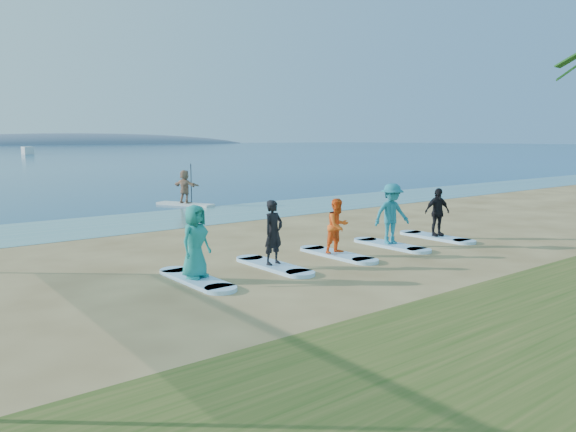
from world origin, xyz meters
TOP-DOWN VIEW (x-y plane):
  - ground at (0.00, 0.00)m, footprint 600.00×600.00m
  - shallow_water at (0.00, 10.50)m, footprint 600.00×600.00m
  - island_ridge at (95.00, 300.00)m, footprint 220.00×56.00m
  - paddleboard at (3.50, 14.12)m, footprint 1.85×3.03m
  - paddleboarder at (3.50, 14.12)m, footprint 0.94×1.55m
  - boat_offshore_b at (20.75, 112.78)m, footprint 2.27×5.46m
  - surfboard_0 at (-3.24, 1.07)m, footprint 0.70×2.20m
  - student_0 at (-3.24, 1.07)m, footprint 0.94×0.77m
  - surfboard_1 at (-1.05, 1.07)m, footprint 0.70×2.20m
  - student_1 at (-1.05, 1.07)m, footprint 0.64×0.48m
  - surfboard_2 at (1.15, 1.07)m, footprint 0.70×2.20m
  - student_2 at (1.15, 1.07)m, footprint 0.74×0.58m
  - surfboard_3 at (3.35, 1.07)m, footprint 0.70×2.20m
  - student_3 at (3.35, 1.07)m, footprint 1.30×0.95m
  - surfboard_4 at (5.54, 1.07)m, footprint 0.70×2.20m
  - student_4 at (5.54, 1.07)m, footprint 0.98×0.63m

SIDE VIEW (x-z plane):
  - ground at x=0.00m, z-range 0.00..0.00m
  - island_ridge at x=95.00m, z-range -9.00..9.00m
  - boat_offshore_b at x=20.75m, z-range -0.73..0.73m
  - shallow_water at x=0.00m, z-range 0.01..0.01m
  - surfboard_0 at x=-3.24m, z-range 0.00..0.09m
  - surfboard_1 at x=-1.05m, z-range 0.00..0.09m
  - surfboard_2 at x=1.15m, z-range 0.00..0.09m
  - surfboard_3 at x=3.35m, z-range 0.00..0.09m
  - surfboard_4 at x=5.54m, z-range 0.00..0.09m
  - paddleboard at x=3.50m, z-range 0.00..0.12m
  - student_2 at x=1.15m, z-range 0.09..1.59m
  - student_4 at x=5.54m, z-range 0.09..1.63m
  - student_1 at x=-1.05m, z-range 0.09..1.70m
  - paddleboarder at x=3.50m, z-range 0.12..1.71m
  - student_0 at x=-3.24m, z-range 0.09..1.75m
  - student_3 at x=3.35m, z-range 0.09..1.89m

